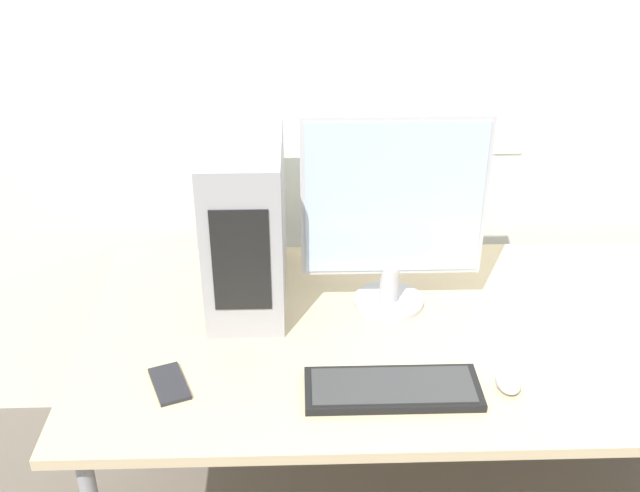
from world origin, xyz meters
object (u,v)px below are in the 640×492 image
(monitor_main, at_px, (393,210))
(mouse, at_px, (508,382))
(cell_phone, at_px, (169,384))
(keyboard, at_px, (393,389))
(pc_tower, at_px, (246,221))

(monitor_main, bearing_deg, mouse, -57.02)
(mouse, height_order, cell_phone, mouse)
(keyboard, distance_m, cell_phone, 0.53)
(mouse, bearing_deg, monitor_main, 122.98)
(pc_tower, height_order, mouse, pc_tower)
(mouse, distance_m, cell_phone, 0.81)
(monitor_main, distance_m, keyboard, 0.48)
(monitor_main, height_order, cell_phone, monitor_main)
(mouse, relative_size, cell_phone, 0.55)
(pc_tower, relative_size, cell_phone, 2.91)
(monitor_main, relative_size, keyboard, 1.33)
(pc_tower, distance_m, keyboard, 0.62)
(monitor_main, xyz_separation_m, keyboard, (-0.03, -0.38, -0.28))
(mouse, bearing_deg, cell_phone, 177.66)
(monitor_main, relative_size, mouse, 6.21)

